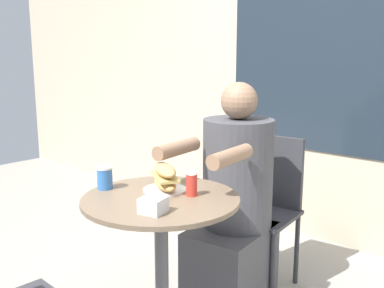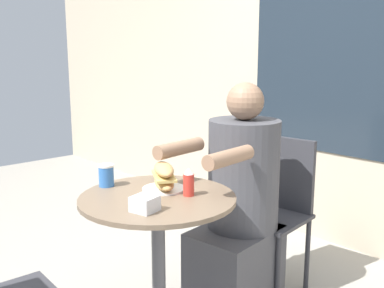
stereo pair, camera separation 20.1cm
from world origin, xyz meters
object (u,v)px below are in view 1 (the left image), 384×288
(sandwich_on_plate, at_px, (165,178))
(condiment_bottle, at_px, (192,182))
(drink_cup, at_px, (105,178))
(cafe_table, at_px, (161,241))
(seated_diner, at_px, (233,214))
(diner_chair, at_px, (267,197))

(sandwich_on_plate, relative_size, condiment_bottle, 1.91)
(sandwich_on_plate, bearing_deg, drink_cup, -143.43)
(drink_cup, bearing_deg, cafe_table, 17.03)
(cafe_table, height_order, seated_diner, seated_diner)
(seated_diner, bearing_deg, cafe_table, 84.20)
(diner_chair, height_order, sandwich_on_plate, diner_chair)
(seated_diner, relative_size, drink_cup, 11.77)
(condiment_bottle, bearing_deg, diner_chair, 97.89)
(drink_cup, relative_size, condiment_bottle, 0.84)
(cafe_table, height_order, drink_cup, drink_cup)
(seated_diner, xyz_separation_m, drink_cup, (-0.26, -0.62, 0.27))
(cafe_table, bearing_deg, drink_cup, -162.97)
(sandwich_on_plate, distance_m, condiment_bottle, 0.14)
(seated_diner, distance_m, sandwich_on_plate, 0.53)
(drink_cup, bearing_deg, diner_chair, 75.48)
(cafe_table, bearing_deg, condiment_bottle, 50.64)
(sandwich_on_plate, bearing_deg, condiment_bottle, 9.91)
(diner_chair, distance_m, seated_diner, 0.35)
(cafe_table, height_order, sandwich_on_plate, sandwich_on_plate)
(diner_chair, bearing_deg, seated_diner, 85.78)
(cafe_table, relative_size, drink_cup, 7.26)
(drink_cup, bearing_deg, condiment_bottle, 27.58)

